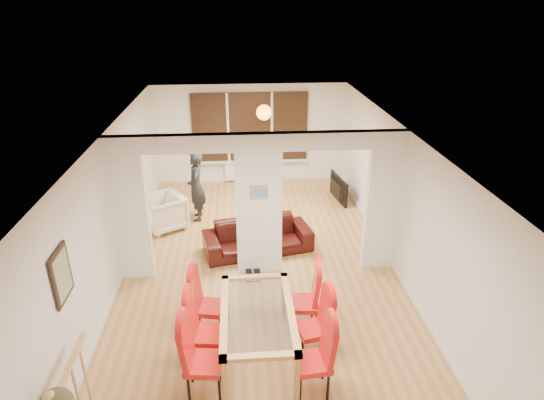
{
  "coord_description": "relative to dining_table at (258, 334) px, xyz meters",
  "views": [
    {
      "loc": [
        -0.33,
        -7.12,
        4.63
      ],
      "look_at": [
        0.28,
        0.6,
        1.13
      ],
      "focal_mm": 30.0,
      "sensor_mm": 36.0,
      "label": 1
    }
  ],
  "objects": [
    {
      "name": "floor",
      "position": [
        0.14,
        2.23,
        -0.41
      ],
      "size": [
        5.0,
        9.0,
        0.01
      ],
      "primitive_type": "cube",
      "color": "#B78449",
      "rests_on": "ground"
    },
    {
      "name": "room_walls",
      "position": [
        0.14,
        2.23,
        0.89
      ],
      "size": [
        5.0,
        9.0,
        2.6
      ],
      "primitive_type": null,
      "color": "silver",
      "rests_on": "floor"
    },
    {
      "name": "divider_wall",
      "position": [
        0.14,
        2.23,
        0.89
      ],
      "size": [
        5.0,
        0.18,
        2.6
      ],
      "primitive_type": "cube",
      "color": "white",
      "rests_on": "floor"
    },
    {
      "name": "bay_window_blinds",
      "position": [
        0.14,
        6.67,
        1.09
      ],
      "size": [
        3.0,
        0.08,
        1.8
      ],
      "primitive_type": "cube",
      "color": "black",
      "rests_on": "room_walls"
    },
    {
      "name": "radiator",
      "position": [
        0.14,
        6.63,
        -0.11
      ],
      "size": [
        1.4,
        0.08,
        0.5
      ],
      "primitive_type": "cube",
      "color": "white",
      "rests_on": "floor"
    },
    {
      "name": "pendant_light",
      "position": [
        0.44,
        5.53,
        1.74
      ],
      "size": [
        0.36,
        0.36,
        0.36
      ],
      "primitive_type": "sphere",
      "color": "orange",
      "rests_on": "room_walls"
    },
    {
      "name": "stair_newel",
      "position": [
        -2.11,
        -0.97,
        0.14
      ],
      "size": [
        0.4,
        1.2,
        1.1
      ],
      "primitive_type": null,
      "color": "tan",
      "rests_on": "floor"
    },
    {
      "name": "wall_poster",
      "position": [
        -2.33,
        -0.17,
        1.19
      ],
      "size": [
        0.04,
        0.52,
        0.67
      ],
      "primitive_type": "cube",
      "color": "gray",
      "rests_on": "room_walls"
    },
    {
      "name": "pillar_photo",
      "position": [
        0.14,
        2.14,
        1.19
      ],
      "size": [
        0.3,
        0.03,
        0.25
      ],
      "primitive_type": "cube",
      "color": "#4C8CD8",
      "rests_on": "divider_wall"
    },
    {
      "name": "dining_table",
      "position": [
        0.0,
        0.0,
        0.0
      ],
      "size": [
        0.98,
        1.74,
        0.82
      ],
      "primitive_type": null,
      "color": "#B17D41",
      "rests_on": "floor"
    },
    {
      "name": "dining_chair_la",
      "position": [
        -0.69,
        -0.55,
        0.16
      ],
      "size": [
        0.5,
        0.5,
        1.13
      ],
      "primitive_type": null,
      "rotation": [
        0.0,
        0.0,
        -0.11
      ],
      "color": "red",
      "rests_on": "floor"
    },
    {
      "name": "dining_chair_lb",
      "position": [
        -0.69,
        -0.01,
        0.14
      ],
      "size": [
        0.49,
        0.49,
        1.09
      ],
      "primitive_type": null,
      "rotation": [
        0.0,
        0.0,
        -0.13
      ],
      "color": "red",
      "rests_on": "floor"
    },
    {
      "name": "dining_chair_lc",
      "position": [
        -0.7,
        0.62,
        0.1
      ],
      "size": [
        0.48,
        0.48,
        1.02
      ],
      "primitive_type": null,
      "rotation": [
        0.0,
        0.0,
        -0.21
      ],
      "color": "red",
      "rests_on": "floor"
    },
    {
      "name": "dining_chair_ra",
      "position": [
        0.65,
        -0.62,
        0.13
      ],
      "size": [
        0.47,
        0.47,
        1.07
      ],
      "primitive_type": null,
      "rotation": [
        0.0,
        0.0,
        0.1
      ],
      "color": "red",
      "rests_on": "floor"
    },
    {
      "name": "dining_chair_rb",
      "position": [
        0.76,
        0.02,
        0.1
      ],
      "size": [
        0.48,
        0.48,
        1.02
      ],
      "primitive_type": null,
      "rotation": [
        0.0,
        0.0,
        0.21
      ],
      "color": "red",
      "rests_on": "floor"
    },
    {
      "name": "dining_chair_rc",
      "position": [
        0.7,
        0.57,
        0.14
      ],
      "size": [
        0.48,
        0.48,
        1.09
      ],
      "primitive_type": null,
      "rotation": [
        0.0,
        0.0,
        -0.11
      ],
      "color": "red",
      "rests_on": "floor"
    },
    {
      "name": "sofa",
      "position": [
        0.14,
        2.94,
        -0.1
      ],
      "size": [
        2.21,
        1.24,
        0.61
      ],
      "primitive_type": "imported",
      "rotation": [
        0.0,
        0.0,
        0.21
      ],
      "color": "black",
      "rests_on": "floor"
    },
    {
      "name": "armchair",
      "position": [
        -1.82,
        4.04,
        -0.03
      ],
      "size": [
        1.12,
        1.13,
        0.76
      ],
      "primitive_type": "imported",
      "rotation": [
        0.0,
        0.0,
        -1.03
      ],
      "color": "beige",
      "rests_on": "floor"
    },
    {
      "name": "person",
      "position": [
        -1.13,
        4.45,
        0.38
      ],
      "size": [
        0.59,
        0.4,
        1.57
      ],
      "primitive_type": "imported",
      "rotation": [
        0.0,
        0.0,
        -1.52
      ],
      "color": "black",
      "rests_on": "floor"
    },
    {
      "name": "television",
      "position": [
        2.14,
        5.22,
        -0.1
      ],
      "size": [
        1.07,
        0.3,
        0.61
      ],
      "primitive_type": "imported",
      "rotation": [
        0.0,
        0.0,
        1.72
      ],
      "color": "black",
      "rests_on": "floor"
    },
    {
      "name": "coffee_table",
      "position": [
        0.28,
        4.81,
        -0.3
      ],
      "size": [
        0.98,
        0.61,
        0.21
      ],
      "primitive_type": null,
      "rotation": [
        0.0,
        0.0,
        0.17
      ],
      "color": "#331E11",
      "rests_on": "floor"
    },
    {
      "name": "bottle",
      "position": [
        0.31,
        4.88,
        -0.05
      ],
      "size": [
        0.07,
        0.07,
        0.29
      ],
      "primitive_type": "cylinder",
      "color": "#143F19",
      "rests_on": "coffee_table"
    },
    {
      "name": "bowl",
      "position": [
        0.07,
        4.92,
        -0.17
      ],
      "size": [
        0.23,
        0.23,
        0.06
      ],
      "primitive_type": "imported",
      "color": "#331E11",
      "rests_on": "coffee_table"
    },
    {
      "name": "shoes",
      "position": [
        0.01,
        1.97,
        -0.35
      ],
      "size": [
        0.26,
        0.28,
        0.11
      ],
      "primitive_type": null,
      "color": "black",
      "rests_on": "floor"
    }
  ]
}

